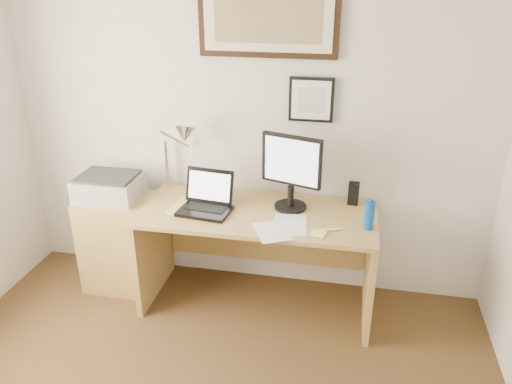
% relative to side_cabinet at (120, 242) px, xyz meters
% --- Properties ---
extents(wall_back, '(3.50, 0.02, 2.50)m').
position_rel_side_cabinet_xyz_m(wall_back, '(0.92, 0.32, 0.89)').
color(wall_back, silver).
rests_on(wall_back, ground).
extents(side_cabinet, '(0.50, 0.40, 0.73)m').
position_rel_side_cabinet_xyz_m(side_cabinet, '(0.00, 0.00, 0.00)').
color(side_cabinet, '#A78446').
rests_on(side_cabinet, floor).
extents(water_bottle, '(0.06, 0.06, 0.18)m').
position_rel_side_cabinet_xyz_m(water_bottle, '(1.80, -0.15, 0.48)').
color(water_bottle, '#0C4BA8').
rests_on(water_bottle, desk).
extents(bottle_cap, '(0.03, 0.03, 0.02)m').
position_rel_side_cabinet_xyz_m(bottle_cap, '(1.80, -0.15, 0.58)').
color(bottle_cap, '#0C4BA8').
rests_on(bottle_cap, water_bottle).
extents(speaker, '(0.08, 0.07, 0.16)m').
position_rel_side_cabinet_xyz_m(speaker, '(1.70, 0.20, 0.47)').
color(speaker, black).
rests_on(speaker, desk).
extents(paper_sheet_a, '(0.30, 0.33, 0.00)m').
position_rel_side_cabinet_xyz_m(paper_sheet_a, '(1.21, -0.30, 0.39)').
color(paper_sheet_a, white).
rests_on(paper_sheet_a, desk).
extents(paper_sheet_b, '(0.24, 0.32, 0.00)m').
position_rel_side_cabinet_xyz_m(paper_sheet_b, '(1.31, -0.20, 0.39)').
color(paper_sheet_b, white).
rests_on(paper_sheet_b, desk).
extents(sticky_pad, '(0.11, 0.11, 0.01)m').
position_rel_side_cabinet_xyz_m(sticky_pad, '(1.50, -0.29, 0.39)').
color(sticky_pad, '#FBFA77').
rests_on(sticky_pad, desk).
extents(marker_pen, '(0.14, 0.06, 0.02)m').
position_rel_side_cabinet_xyz_m(marker_pen, '(1.58, -0.22, 0.39)').
color(marker_pen, white).
rests_on(marker_pen, desk).
extents(book, '(0.22, 0.28, 0.02)m').
position_rel_side_cabinet_xyz_m(book, '(0.49, -0.08, 0.39)').
color(book, '#D7D565').
rests_on(book, desk).
extents(desk, '(1.60, 0.70, 0.75)m').
position_rel_side_cabinet_xyz_m(desk, '(1.07, 0.04, 0.15)').
color(desk, '#A78446').
rests_on(desk, floor).
extents(laptop, '(0.37, 0.33, 0.26)m').
position_rel_side_cabinet_xyz_m(laptop, '(0.73, -0.08, 0.44)').
color(laptop, black).
rests_on(laptop, desk).
extents(lcd_monitor, '(0.41, 0.22, 0.52)m').
position_rel_side_cabinet_xyz_m(lcd_monitor, '(1.28, 0.05, 0.68)').
color(lcd_monitor, black).
rests_on(lcd_monitor, desk).
extents(printer, '(0.44, 0.34, 0.18)m').
position_rel_side_cabinet_xyz_m(printer, '(-0.03, 0.01, 0.45)').
color(printer, '#A1A1A4').
rests_on(printer, side_cabinet).
extents(desk_lamp, '(0.29, 0.27, 0.53)m').
position_rel_side_cabinet_xyz_m(desk_lamp, '(0.51, 0.13, 0.82)').
color(desk_lamp, silver).
rests_on(desk_lamp, desk).
extents(picture_large, '(0.92, 0.04, 0.47)m').
position_rel_side_cabinet_xyz_m(picture_large, '(1.07, 0.29, 1.59)').
color(picture_large, black).
rests_on(picture_large, wall_back).
extents(picture_small, '(0.30, 0.03, 0.30)m').
position_rel_side_cabinet_xyz_m(picture_small, '(1.37, 0.29, 1.09)').
color(picture_small, black).
rests_on(picture_small, wall_back).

